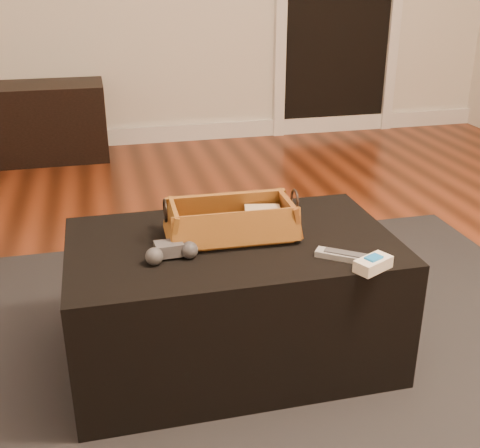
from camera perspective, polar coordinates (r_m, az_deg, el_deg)
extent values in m
cube|color=brown|center=(2.10, 3.03, -12.01)|extent=(5.00, 5.50, 0.01)
cube|color=white|center=(4.54, -6.83, 8.50)|extent=(5.00, 0.04, 0.12)
cube|color=black|center=(4.29, -21.20, 8.84)|extent=(1.27, 0.45, 0.50)
cube|color=black|center=(2.02, -0.36, -13.17)|extent=(2.60, 2.00, 0.01)
cube|color=black|center=(1.94, -0.72, -7.17)|extent=(1.00, 0.60, 0.42)
cube|color=black|center=(1.84, -1.33, -0.75)|extent=(0.22, 0.06, 0.02)
cube|color=#CBAF8D|center=(1.90, 2.15, 0.66)|extent=(0.12, 0.10, 0.06)
cube|color=#AE6D27|center=(1.86, -0.81, -1.03)|extent=(0.36, 0.17, 0.01)
cube|color=#9C6223|center=(1.92, -1.34, 1.61)|extent=(0.39, 0.04, 0.10)
cube|color=#AD6927|center=(1.76, -0.24, -0.48)|extent=(0.39, 0.04, 0.10)
cube|color=#9B5623|center=(1.88, 4.72, 1.07)|extent=(0.04, 0.19, 0.10)
cube|color=#AD6A27|center=(1.81, -6.56, 0.13)|extent=(0.04, 0.19, 0.10)
torus|color=#312620|center=(1.87, 5.21, 2.26)|extent=(0.01, 0.07, 0.07)
torus|color=black|center=(1.80, -7.10, 1.28)|extent=(0.01, 0.07, 0.07)
cube|color=#444448|center=(1.74, -6.74, -2.33)|extent=(0.08, 0.06, 0.04)
sphere|color=#3E3E42|center=(1.70, -8.13, -3.06)|extent=(0.06, 0.06, 0.05)
sphere|color=#37373A|center=(1.73, -4.83, -2.48)|extent=(0.06, 0.06, 0.05)
cube|color=#B5B8BD|center=(1.75, 10.20, -3.08)|extent=(0.18, 0.14, 0.02)
cube|color=#414145|center=(1.74, 10.23, -2.76)|extent=(0.13, 0.10, 0.00)
cube|color=white|center=(1.70, 12.51, -3.73)|extent=(0.12, 0.10, 0.03)
cube|color=#1B81E7|center=(1.69, 12.56, -3.14)|extent=(0.06, 0.05, 0.01)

